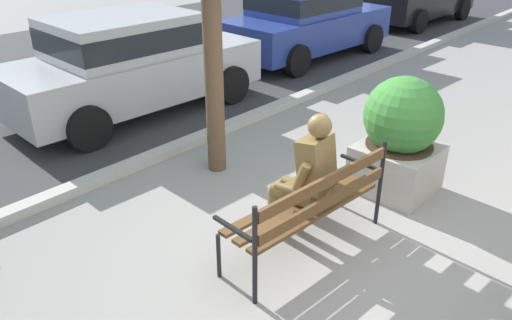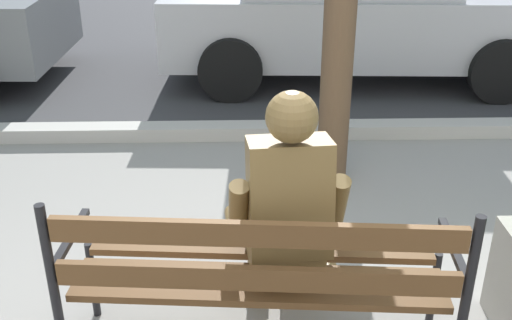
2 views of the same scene
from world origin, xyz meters
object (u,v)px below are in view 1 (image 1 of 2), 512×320
at_px(park_bench, 312,203).
at_px(parked_car_silver, 130,61).
at_px(parked_car_blue, 306,19).
at_px(concrete_planter, 400,136).
at_px(bronze_statue_seated, 303,179).

xyz_separation_m(park_bench, parked_car_silver, (1.15, 4.44, 0.30)).
xyz_separation_m(parked_car_silver, parked_car_blue, (4.62, 0.00, 0.00)).
height_order(concrete_planter, parked_car_blue, parked_car_blue).
bearing_deg(parked_car_silver, park_bench, -104.48).
distance_m(concrete_planter, parked_car_silver, 4.48).
bearing_deg(concrete_planter, park_bench, 179.73).
distance_m(bronze_statue_seated, concrete_planter, 1.53).
xyz_separation_m(concrete_planter, parked_car_blue, (4.11, 4.45, 0.15)).
height_order(parked_car_silver, parked_car_blue, same).
height_order(park_bench, bronze_statue_seated, bronze_statue_seated).
bearing_deg(concrete_planter, parked_car_blue, 47.27).
bearing_deg(park_bench, concrete_planter, -0.27).
relative_size(bronze_statue_seated, parked_car_silver, 0.33).
height_order(park_bench, parked_car_silver, parked_car_silver).
distance_m(park_bench, bronze_statue_seated, 0.28).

